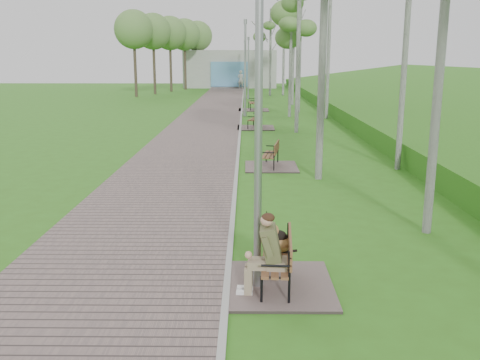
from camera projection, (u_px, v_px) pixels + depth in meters
name	position (u px, v px, depth m)	size (l,w,h in m)	color
ground	(231.00, 237.00, 9.94)	(120.00, 120.00, 0.00)	#336A1A
walkway	(211.00, 115.00, 30.91)	(3.50, 67.00, 0.04)	#665552
kerb	(241.00, 115.00, 30.89)	(0.10, 67.00, 0.05)	#999993
embankment	(460.00, 118.00, 29.30)	(14.00, 70.00, 1.60)	#378220
building_north	(230.00, 69.00, 59.18)	(10.00, 5.20, 4.00)	#9E9E99
bench_main	(273.00, 262.00, 7.69)	(1.59, 1.76, 1.38)	#665552
bench_second	(270.00, 162.00, 16.19)	(1.58, 1.75, 0.97)	#665552
bench_third	(255.00, 124.00, 25.14)	(1.72, 1.91, 1.06)	#665552
bench_far	(253.00, 107.00, 33.65)	(1.89, 2.10, 1.16)	#665552
lamp_post_near	(258.00, 137.00, 7.29)	(0.18, 0.18, 4.73)	gray
lamp_post_second	(245.00, 72.00, 29.62)	(0.20, 0.20, 5.29)	gray
lamp_post_third	(248.00, 70.00, 42.13)	(0.19, 0.19, 4.81)	gray
lamp_post_far	(245.00, 67.00, 53.94)	(0.19, 0.19, 4.90)	gray
pedestrian_near	(241.00, 80.00, 56.47)	(0.70, 0.46, 1.92)	silver
birch_mid_c	(291.00, 22.00, 28.85)	(2.32, 2.32, 6.55)	silver
birch_distant_a	(271.00, 25.00, 45.15)	(2.50, 2.50, 7.55)	silver
birch_distant_b	(300.00, 17.00, 52.16)	(2.35, 2.35, 9.03)	silver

